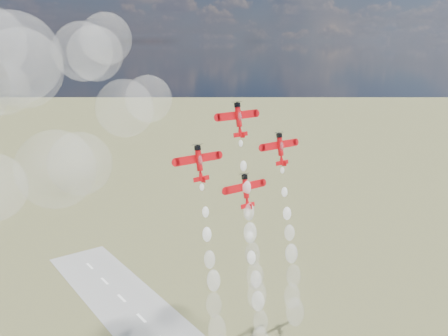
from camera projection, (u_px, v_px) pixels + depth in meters
plane_lead at (239, 119)px, 124.92m from camera, size 12.93×4.29×9.16m
plane_left at (199, 162)px, 118.22m from camera, size 12.93×4.29×9.16m
plane_right at (280, 148)px, 133.84m from camera, size 12.93×4.29×9.16m
plane_slot at (246, 190)px, 127.14m from camera, size 12.93×4.29×9.16m
smoke_trail_lead at (254, 267)px, 129.77m from camera, size 5.10×10.66×44.66m
smoke_trail_left at (217, 319)px, 122.64m from camera, size 5.12×11.43×45.67m
smoke_trail_right at (293, 286)px, 138.69m from camera, size 5.65×10.07×45.08m
smoke_trail_slot at (260, 334)px, 131.99m from camera, size 5.54×10.37×45.94m
drifted_smoke_cloud at (41, 99)px, 116.75m from camera, size 60.38×31.17×51.23m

